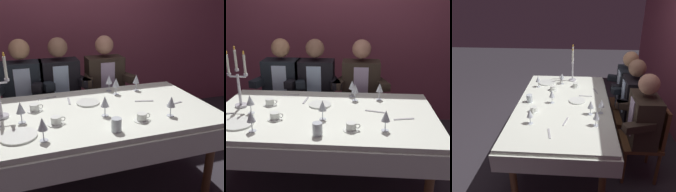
{
  "view_description": "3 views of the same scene",
  "coord_description": "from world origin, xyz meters",
  "views": [
    {
      "loc": [
        -0.54,
        -1.94,
        1.59
      ],
      "look_at": [
        0.1,
        -0.02,
        0.86
      ],
      "focal_mm": 41.6,
      "sensor_mm": 36.0,
      "label": 1
    },
    {
      "loc": [
        0.29,
        -2.2,
        1.69
      ],
      "look_at": [
        0.12,
        -0.06,
        0.92
      ],
      "focal_mm": 44.86,
      "sensor_mm": 36.0,
      "label": 2
    },
    {
      "loc": [
        2.45,
        0.18,
        1.97
      ],
      "look_at": [
        0.05,
        0.01,
        0.86
      ],
      "focal_mm": 36.29,
      "sensor_mm": 36.0,
      "label": 3
    }
  ],
  "objects": [
    {
      "name": "water_tumbler_0",
      "position": [
        0.01,
        -0.41,
        0.79
      ],
      "size": [
        0.07,
        0.07,
        0.1
      ],
      "primitive_type": "cylinder",
      "color": "silver",
      "rests_on": "dining_table"
    },
    {
      "name": "wine_glass_4",
      "position": [
        0.22,
        0.43,
        0.85
      ],
      "size": [
        0.07,
        0.07,
        0.16
      ],
      "color": "silver",
      "rests_on": "dining_table"
    },
    {
      "name": "fork_2",
      "position": [
        0.44,
        0.05,
        0.74
      ],
      "size": [
        0.17,
        0.06,
        0.01
      ],
      "primitive_type": "cube",
      "rotation": [
        0.0,
        0.0,
        -0.24
      ],
      "color": "#B7B7BC",
      "rests_on": "dining_table"
    },
    {
      "name": "seated_diner_2",
      "position": [
        0.31,
        0.89,
        0.74
      ],
      "size": [
        0.63,
        0.48,
        1.24
      ],
      "color": "brown",
      "rests_on": "ground_plane"
    },
    {
      "name": "back_wall",
      "position": [
        0.0,
        1.66,
        1.35
      ],
      "size": [
        6.0,
        0.12,
        2.7
      ],
      "primitive_type": "cube",
      "color": "#8F4458",
      "rests_on": "ground_plane"
    },
    {
      "name": "wine_glass_1",
      "position": [
        0.5,
        -0.3,
        0.86
      ],
      "size": [
        0.07,
        0.07,
        0.16
      ],
      "color": "silver",
      "rests_on": "dining_table"
    },
    {
      "name": "dinner_plate_0",
      "position": [
        -0.06,
        0.17,
        0.75
      ],
      "size": [
        0.21,
        0.21,
        0.01
      ],
      "primitive_type": "cylinder",
      "color": "white",
      "rests_on": "dining_table"
    },
    {
      "name": "wine_glass_6",
      "position": [
        0.26,
        0.32,
        0.86
      ],
      "size": [
        0.07,
        0.07,
        0.16
      ],
      "color": "silver",
      "rests_on": "dining_table"
    },
    {
      "name": "wine_glass_3",
      "position": [
        0.01,
        -0.14,
        0.86
      ],
      "size": [
        0.07,
        0.07,
        0.16
      ],
      "color": "silver",
      "rests_on": "dining_table"
    },
    {
      "name": "dining_table",
      "position": [
        0.0,
        0.0,
        0.62
      ],
      "size": [
        1.94,
        1.14,
        0.74
      ],
      "color": "white",
      "rests_on": "ground_plane"
    },
    {
      "name": "coffee_cup_2",
      "position": [
        0.24,
        -0.31,
        0.77
      ],
      "size": [
        0.13,
        0.12,
        0.06
      ],
      "color": "white",
      "rests_on": "dining_table"
    },
    {
      "name": "dinner_plate_1",
      "position": [
        -0.64,
        -0.28,
        0.75
      ],
      "size": [
        0.25,
        0.25,
        0.01
      ],
      "primitive_type": "cylinder",
      "color": "white",
      "rests_on": "dining_table"
    },
    {
      "name": "wine_glass_0",
      "position": [
        -0.62,
        -0.06,
        0.85
      ],
      "size": [
        0.07,
        0.07,
        0.16
      ],
      "color": "silver",
      "rests_on": "dining_table"
    },
    {
      "name": "fork_1",
      "position": [
        -0.39,
        0.41,
        0.74
      ],
      "size": [
        0.17,
        0.06,
        0.01
      ],
      "primitive_type": "cube",
      "rotation": [
        0.0,
        0.0,
        0.23
      ],
      "color": "#B7B7BC",
      "rests_on": "dining_table"
    },
    {
      "name": "wine_glass_5",
      "position": [
        0.49,
        0.36,
        0.85
      ],
      "size": [
        0.07,
        0.07,
        0.16
      ],
      "color": "silver",
      "rests_on": "dining_table"
    },
    {
      "name": "coffee_cup_1",
      "position": [
        -0.38,
        -0.17,
        0.77
      ],
      "size": [
        0.13,
        0.12,
        0.06
      ],
      "color": "white",
      "rests_on": "dining_table"
    },
    {
      "name": "seated_diner_0",
      "position": [
        -0.6,
        0.89,
        0.74
      ],
      "size": [
        0.63,
        0.48,
        1.24
      ],
      "color": "brown",
      "rests_on": "ground_plane"
    },
    {
      "name": "seated_diner_1",
      "position": [
        -0.21,
        0.89,
        0.74
      ],
      "size": [
        0.63,
        0.48,
        1.24
      ],
      "color": "brown",
      "rests_on": "ground_plane"
    },
    {
      "name": "coffee_cup_0",
      "position": [
        -0.52,
        0.13,
        0.77
      ],
      "size": [
        0.13,
        0.12,
        0.06
      ],
      "color": "white",
      "rests_on": "dining_table"
    },
    {
      "name": "ground_plane",
      "position": [
        0.0,
        0.0,
        0.0
      ],
      "size": [
        12.0,
        12.0,
        0.0
      ],
      "primitive_type": "plane",
      "color": "#312D33"
    },
    {
      "name": "fork_0",
      "position": [
        -0.21,
        0.27,
        0.74
      ],
      "size": [
        0.03,
        0.17,
        0.01
      ],
      "primitive_type": "cube",
      "rotation": [
        0.0,
        0.0,
        1.49
      ],
      "color": "#B7B7BC",
      "rests_on": "dining_table"
    },
    {
      "name": "wine_glass_2",
      "position": [
        -0.49,
        -0.39,
        0.85
      ],
      "size": [
        0.07,
        0.07,
        0.16
      ],
      "color": "silver",
      "rests_on": "dining_table"
    },
    {
      "name": "fork_3",
      "position": [
        0.66,
        -0.09,
        0.74
      ],
      "size": [
        0.17,
        0.05,
        0.01
      ],
      "primitive_type": "cube",
      "rotation": [
        0.0,
        0.0,
        0.21
      ],
      "color": "#B7B7BC",
      "rests_on": "dining_table"
    },
    {
      "name": "candelabra",
      "position": [
        -0.77,
        0.08,
        0.96
      ],
      "size": [
        0.19,
        0.11,
        0.55
      ],
      "color": "silver",
      "rests_on": "dining_table"
    }
  ]
}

